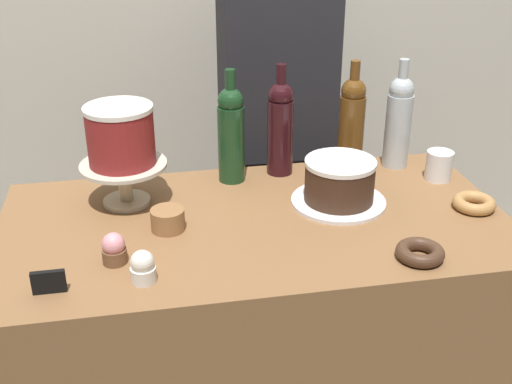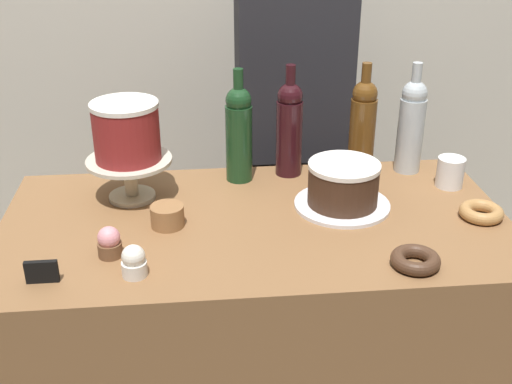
# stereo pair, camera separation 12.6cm
# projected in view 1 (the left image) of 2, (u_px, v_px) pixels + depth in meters

# --- Properties ---
(display_counter) EXTENTS (1.30, 0.67, 0.90)m
(display_counter) POSITION_uv_depth(u_px,v_px,m) (256.00, 358.00, 1.84)
(display_counter) COLOR brown
(display_counter) RESTS_ON ground_plane
(cake_stand_pedestal) EXTENTS (0.23, 0.23, 0.12)m
(cake_stand_pedestal) POSITION_uv_depth(u_px,v_px,m) (124.00, 176.00, 1.70)
(cake_stand_pedestal) COLOR beige
(cake_stand_pedestal) RESTS_ON display_counter
(white_layer_cake) EXTENTS (0.18, 0.18, 0.16)m
(white_layer_cake) POSITION_uv_depth(u_px,v_px,m) (120.00, 135.00, 1.64)
(white_layer_cake) COLOR maroon
(white_layer_cake) RESTS_ON cake_stand_pedestal
(silver_serving_platter) EXTENTS (0.25, 0.25, 0.01)m
(silver_serving_platter) POSITION_uv_depth(u_px,v_px,m) (338.00, 201.00, 1.73)
(silver_serving_platter) COLOR white
(silver_serving_platter) RESTS_ON display_counter
(chocolate_round_cake) EXTENTS (0.19, 0.19, 0.11)m
(chocolate_round_cake) POSITION_uv_depth(u_px,v_px,m) (340.00, 180.00, 1.70)
(chocolate_round_cake) COLOR #3D2619
(chocolate_round_cake) RESTS_ON silver_serving_platter
(wine_bottle_clear) EXTENTS (0.08, 0.08, 0.33)m
(wine_bottle_clear) POSITION_uv_depth(u_px,v_px,m) (399.00, 120.00, 1.90)
(wine_bottle_clear) COLOR #B2BCC1
(wine_bottle_clear) RESTS_ON display_counter
(wine_bottle_green) EXTENTS (0.08, 0.08, 0.33)m
(wine_bottle_green) POSITION_uv_depth(u_px,v_px,m) (231.00, 133.00, 1.80)
(wine_bottle_green) COLOR #193D1E
(wine_bottle_green) RESTS_ON display_counter
(wine_bottle_dark_red) EXTENTS (0.08, 0.08, 0.33)m
(wine_bottle_dark_red) POSITION_uv_depth(u_px,v_px,m) (280.00, 126.00, 1.85)
(wine_bottle_dark_red) COLOR black
(wine_bottle_dark_red) RESTS_ON display_counter
(wine_bottle_amber) EXTENTS (0.08, 0.08, 0.33)m
(wine_bottle_amber) POSITION_uv_depth(u_px,v_px,m) (352.00, 122.00, 1.88)
(wine_bottle_amber) COLOR #5B3814
(wine_bottle_amber) RESTS_ON display_counter
(cupcake_strawberry) EXTENTS (0.06, 0.06, 0.07)m
(cupcake_strawberry) POSITION_uv_depth(u_px,v_px,m) (114.00, 249.00, 1.45)
(cupcake_strawberry) COLOR brown
(cupcake_strawberry) RESTS_ON display_counter
(cupcake_vanilla) EXTENTS (0.06, 0.06, 0.07)m
(cupcake_vanilla) POSITION_uv_depth(u_px,v_px,m) (143.00, 267.00, 1.38)
(cupcake_vanilla) COLOR white
(cupcake_vanilla) RESTS_ON display_counter
(donut_maple) EXTENTS (0.11, 0.11, 0.03)m
(donut_maple) POSITION_uv_depth(u_px,v_px,m) (474.00, 203.00, 1.69)
(donut_maple) COLOR #B27F47
(donut_maple) RESTS_ON display_counter
(donut_chocolate) EXTENTS (0.11, 0.11, 0.03)m
(donut_chocolate) POSITION_uv_depth(u_px,v_px,m) (420.00, 252.00, 1.47)
(donut_chocolate) COLOR #472D1E
(donut_chocolate) RESTS_ON display_counter
(cookie_stack) EXTENTS (0.08, 0.08, 0.05)m
(cookie_stack) POSITION_uv_depth(u_px,v_px,m) (168.00, 220.00, 1.59)
(cookie_stack) COLOR olive
(cookie_stack) RESTS_ON display_counter
(price_sign_chalkboard) EXTENTS (0.07, 0.01, 0.05)m
(price_sign_chalkboard) POSITION_uv_depth(u_px,v_px,m) (49.00, 282.00, 1.35)
(price_sign_chalkboard) COLOR black
(price_sign_chalkboard) RESTS_ON display_counter
(coffee_cup_ceramic) EXTENTS (0.08, 0.08, 0.08)m
(coffee_cup_ceramic) POSITION_uv_depth(u_px,v_px,m) (439.00, 165.00, 1.85)
(coffee_cup_ceramic) COLOR white
(coffee_cup_ceramic) RESTS_ON display_counter
(barista_figure) EXTENTS (0.36, 0.22, 1.60)m
(barista_figure) POSITION_uv_depth(u_px,v_px,m) (276.00, 153.00, 2.20)
(barista_figure) COLOR black
(barista_figure) RESTS_ON ground_plane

